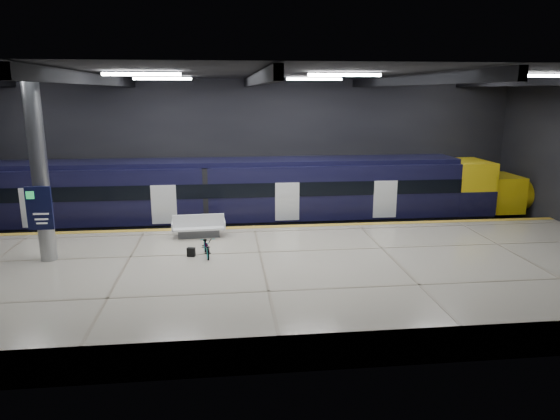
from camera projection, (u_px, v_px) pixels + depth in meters
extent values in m
plane|color=black|center=(258.00, 270.00, 21.01)|extent=(30.00, 30.00, 0.00)
cube|color=black|center=(248.00, 152.00, 27.82)|extent=(30.00, 0.10, 8.00)
cube|color=black|center=(279.00, 229.00, 12.35)|extent=(30.00, 0.10, 8.00)
cube|color=black|center=(256.00, 73.00, 19.16)|extent=(30.00, 16.00, 0.10)
cube|color=black|center=(95.00, 79.00, 18.57)|extent=(0.25, 16.00, 0.40)
cube|color=black|center=(256.00, 80.00, 19.22)|extent=(0.25, 16.00, 0.40)
cube|color=black|center=(406.00, 80.00, 19.87)|extent=(0.25, 16.00, 0.40)
cube|color=black|center=(547.00, 81.00, 20.52)|extent=(0.25, 16.00, 0.40)
cube|color=white|center=(142.00, 74.00, 16.82)|extent=(2.60, 0.18, 0.10)
cube|color=white|center=(345.00, 75.00, 17.58)|extent=(2.60, 0.18, 0.10)
cube|color=white|center=(531.00, 76.00, 18.34)|extent=(2.60, 0.18, 0.10)
cube|color=white|center=(0.00, 78.00, 21.86)|extent=(2.60, 0.18, 0.10)
cube|color=white|center=(162.00, 79.00, 22.62)|extent=(2.60, 0.18, 0.10)
cube|color=white|center=(314.00, 79.00, 23.38)|extent=(2.60, 0.18, 0.10)
cube|color=white|center=(457.00, 79.00, 24.14)|extent=(2.60, 0.18, 0.10)
cube|color=beige|center=(263.00, 279.00, 18.47)|extent=(30.00, 11.00, 1.10)
cube|color=gold|center=(254.00, 227.00, 23.42)|extent=(30.00, 0.40, 0.01)
cube|color=gray|center=(252.00, 236.00, 25.62)|extent=(30.00, 0.08, 0.16)
cube|color=gray|center=(250.00, 229.00, 27.01)|extent=(30.00, 0.08, 0.16)
cube|color=black|center=(227.00, 224.00, 26.07)|extent=(24.00, 2.58, 0.80)
cube|color=black|center=(226.00, 191.00, 25.66)|extent=(24.00, 2.80, 2.75)
cube|color=black|center=(225.00, 162.00, 25.31)|extent=(24.00, 2.30, 0.24)
cube|color=black|center=(226.00, 191.00, 24.23)|extent=(24.00, 0.04, 0.70)
cube|color=white|center=(287.00, 202.00, 24.69)|extent=(1.20, 0.05, 1.90)
cube|color=yellow|center=(466.00, 186.00, 27.07)|extent=(2.00, 2.80, 2.75)
ellipsoid|color=yellow|center=(511.00, 193.00, 27.46)|extent=(3.60, 2.52, 1.90)
cube|color=black|center=(472.00, 182.00, 27.06)|extent=(1.60, 2.38, 0.80)
cube|color=#595B60|center=(199.00, 233.00, 21.85)|extent=(1.81, 0.66, 0.33)
cube|color=white|center=(199.00, 227.00, 21.79)|extent=(2.28, 1.07, 0.09)
cube|color=white|center=(198.00, 221.00, 21.72)|extent=(2.23, 0.21, 0.56)
cube|color=white|center=(173.00, 226.00, 21.58)|extent=(0.12, 0.95, 0.33)
cube|color=white|center=(224.00, 223.00, 21.94)|extent=(0.12, 0.95, 0.33)
imported|color=#99999E|center=(207.00, 246.00, 19.25)|extent=(0.75, 1.60, 0.81)
cube|color=black|center=(191.00, 252.00, 19.24)|extent=(0.34, 0.25, 0.35)
cylinder|color=#9EA0A5|center=(39.00, 169.00, 18.13)|extent=(0.60, 0.60, 6.90)
cube|color=#0E1134|center=(39.00, 208.00, 18.03)|extent=(0.90, 0.12, 1.60)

